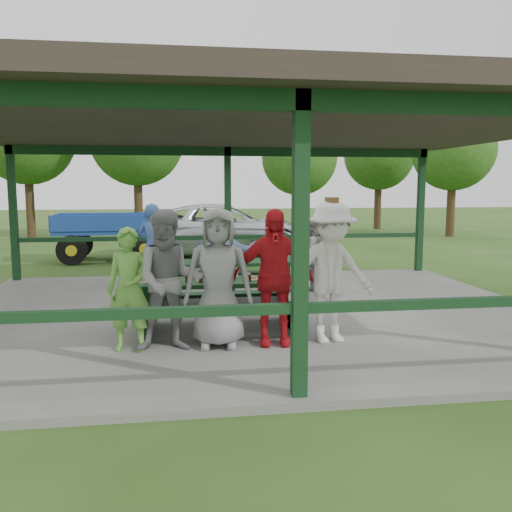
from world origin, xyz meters
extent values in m
plane|color=#294916|center=(0.00, 0.00, 0.00)|extent=(90.00, 90.00, 0.00)
cube|color=#60605C|center=(0.00, 0.00, 0.05)|extent=(10.00, 8.00, 0.10)
cube|color=black|center=(0.00, -3.80, 1.60)|extent=(0.15, 0.15, 3.00)
cube|color=black|center=(-4.80, 3.80, 1.60)|extent=(0.15, 0.15, 3.00)
cube|color=black|center=(0.00, 3.80, 1.60)|extent=(0.15, 0.15, 3.00)
cube|color=black|center=(4.80, 3.80, 1.60)|extent=(0.15, 0.15, 3.00)
cube|color=black|center=(-2.40, -3.80, 1.00)|extent=(4.65, 0.10, 0.10)
cube|color=black|center=(-2.40, 3.80, 1.00)|extent=(4.65, 0.10, 0.10)
cube|color=black|center=(2.40, 3.80, 1.00)|extent=(4.65, 0.10, 0.10)
cube|color=black|center=(0.00, -3.80, 3.00)|extent=(9.80, 0.15, 0.20)
cube|color=black|center=(0.00, 3.80, 3.00)|extent=(9.80, 0.15, 0.20)
cube|color=#2E2521|center=(0.00, 0.00, 3.22)|extent=(10.60, 8.60, 0.24)
cube|color=black|center=(-0.58, -1.20, 0.82)|extent=(2.45, 0.75, 0.06)
cube|color=black|center=(-0.58, -1.75, 0.53)|extent=(2.45, 0.28, 0.05)
cube|color=black|center=(-0.58, -0.65, 0.53)|extent=(2.45, 0.28, 0.05)
cube|color=black|center=(-1.63, -1.20, 0.47)|extent=(0.06, 0.70, 0.75)
cube|color=black|center=(0.46, -1.20, 0.47)|extent=(0.06, 0.70, 0.75)
cube|color=black|center=(-1.63, -1.20, 0.33)|extent=(0.06, 1.39, 0.45)
cube|color=black|center=(0.46, -1.20, 0.33)|extent=(0.06, 1.39, 0.45)
cube|color=black|center=(-0.35, 0.80, 0.82)|extent=(2.61, 0.75, 0.06)
cube|color=black|center=(-0.35, 0.25, 0.53)|extent=(2.61, 0.28, 0.05)
cube|color=black|center=(-0.35, 1.35, 0.53)|extent=(2.61, 0.28, 0.05)
cube|color=black|center=(-1.48, 0.80, 0.47)|extent=(0.06, 0.70, 0.75)
cube|color=black|center=(0.77, 0.80, 0.47)|extent=(0.06, 0.70, 0.75)
cube|color=black|center=(-1.48, 0.80, 0.33)|extent=(0.06, 1.39, 0.45)
cube|color=black|center=(0.77, 0.80, 0.33)|extent=(0.06, 1.39, 0.45)
cylinder|color=white|center=(-1.65, -1.20, 0.86)|extent=(0.22, 0.22, 0.01)
torus|color=brown|center=(-1.69, -1.22, 0.88)|extent=(0.10, 0.10, 0.03)
torus|color=brown|center=(-1.61, -1.22, 0.88)|extent=(0.10, 0.10, 0.03)
torus|color=brown|center=(-1.65, -1.16, 0.88)|extent=(0.10, 0.10, 0.03)
cylinder|color=white|center=(-0.81, -1.20, 0.86)|extent=(0.22, 0.22, 0.01)
torus|color=brown|center=(-0.85, -1.22, 0.88)|extent=(0.10, 0.10, 0.03)
torus|color=brown|center=(-0.77, -1.22, 0.88)|extent=(0.10, 0.10, 0.03)
torus|color=brown|center=(-0.81, -1.16, 0.88)|extent=(0.10, 0.10, 0.03)
cylinder|color=white|center=(-0.14, -1.20, 0.86)|extent=(0.22, 0.22, 0.01)
torus|color=brown|center=(-0.18, -1.22, 0.88)|extent=(0.10, 0.10, 0.03)
torus|color=brown|center=(-0.10, -1.22, 0.88)|extent=(0.10, 0.10, 0.03)
torus|color=brown|center=(-0.14, -1.16, 0.88)|extent=(0.10, 0.10, 0.03)
cylinder|color=white|center=(0.59, -1.20, 0.86)|extent=(0.22, 0.22, 0.01)
torus|color=brown|center=(0.55, -1.22, 0.88)|extent=(0.10, 0.10, 0.03)
torus|color=brown|center=(0.63, -1.22, 0.88)|extent=(0.10, 0.10, 0.03)
torus|color=brown|center=(0.59, -1.16, 0.88)|extent=(0.10, 0.10, 0.03)
cylinder|color=#381E0F|center=(-1.42, -1.38, 0.90)|extent=(0.06, 0.06, 0.10)
cylinder|color=#381E0F|center=(-1.06, -1.38, 0.90)|extent=(0.06, 0.06, 0.10)
cylinder|color=#381E0F|center=(-0.87, -1.38, 0.90)|extent=(0.06, 0.06, 0.10)
cylinder|color=#381E0F|center=(-0.18, -1.38, 0.90)|extent=(0.06, 0.06, 0.10)
cylinder|color=#381E0F|center=(0.58, -1.38, 0.90)|extent=(0.06, 0.06, 0.10)
cone|color=white|center=(-1.46, -1.00, 0.90)|extent=(0.09, 0.09, 0.10)
cone|color=white|center=(-1.43, -1.00, 0.90)|extent=(0.09, 0.09, 0.10)
cone|color=white|center=(-0.65, -1.00, 0.90)|extent=(0.09, 0.09, 0.10)
cone|color=white|center=(-0.34, -1.00, 0.90)|extent=(0.09, 0.09, 0.10)
imported|color=#61A63E|center=(-1.80, -1.99, 0.89)|extent=(0.63, 0.46, 1.59)
imported|color=gray|center=(-1.30, -2.06, 1.01)|extent=(0.91, 0.73, 1.81)
imported|color=gray|center=(-0.67, -1.99, 1.02)|extent=(0.94, 0.66, 1.83)
imported|color=red|center=(0.06, -1.98, 1.01)|extent=(1.10, 0.53, 1.81)
imported|color=silver|center=(0.84, -1.98, 1.05)|extent=(1.31, 0.87, 1.90)
cylinder|color=brown|center=(0.84, -1.98, 1.94)|extent=(0.36, 0.36, 0.02)
cylinder|color=brown|center=(0.84, -1.98, 2.00)|extent=(0.22, 0.22, 0.11)
imported|color=#99B1ED|center=(-0.27, 1.54, 0.87)|extent=(1.49, 1.02, 1.55)
imported|color=#395894|center=(-1.68, 2.13, 0.98)|extent=(0.76, 0.64, 1.76)
imported|color=gray|center=(1.50, 1.66, 0.85)|extent=(0.88, 0.78, 1.50)
imported|color=silver|center=(0.29, 8.14, 0.83)|extent=(6.22, 3.35, 1.66)
cube|color=navy|center=(-3.17, 7.57, 0.89)|extent=(3.20, 1.73, 0.13)
cube|color=navy|center=(-3.13, 6.79, 1.17)|extent=(3.11, 0.24, 0.44)
cube|color=navy|center=(-3.21, 8.35, 1.17)|extent=(3.11, 0.24, 0.44)
cube|color=navy|center=(-4.72, 7.49, 1.17)|extent=(0.15, 1.56, 0.44)
cube|color=navy|center=(-1.62, 7.66, 1.17)|extent=(0.15, 1.56, 0.44)
cylinder|color=black|center=(-4.12, 6.68, 0.42)|extent=(0.85, 0.25, 0.85)
cylinder|color=yellow|center=(-4.12, 6.68, 0.42)|extent=(0.32, 0.26, 0.31)
cylinder|color=black|center=(-4.22, 8.35, 0.42)|extent=(0.85, 0.25, 0.85)
cylinder|color=yellow|center=(-4.22, 8.35, 0.42)|extent=(0.32, 0.26, 0.31)
cylinder|color=black|center=(-2.12, 6.79, 0.42)|extent=(0.85, 0.25, 0.85)
cylinder|color=yellow|center=(-2.12, 6.79, 0.42)|extent=(0.32, 0.26, 0.31)
cylinder|color=black|center=(-2.22, 8.46, 0.42)|extent=(0.85, 0.25, 0.85)
cylinder|color=yellow|center=(-2.22, 8.46, 0.42)|extent=(0.32, 0.26, 0.31)
cube|color=navy|center=(-1.06, 7.69, 0.78)|extent=(1.12, 0.15, 0.09)
cone|color=#F2590C|center=(-4.78, 7.48, 1.28)|extent=(0.05, 0.45, 0.44)
cylinder|color=black|center=(-7.43, 15.56, 1.57)|extent=(0.36, 0.36, 3.14)
sphere|color=#235115|center=(-7.43, 15.56, 4.27)|extent=(4.02, 4.02, 4.02)
cylinder|color=black|center=(-2.80, 14.67, 1.54)|extent=(0.36, 0.36, 3.07)
sphere|color=#235115|center=(-2.80, 14.67, 4.18)|extent=(3.93, 3.93, 3.93)
cylinder|color=black|center=(4.02, 13.97, 1.26)|extent=(0.36, 0.36, 2.52)
sphere|color=#235115|center=(4.02, 13.97, 3.42)|extent=(3.22, 3.22, 3.22)
cylinder|color=black|center=(10.74, 13.44, 1.40)|extent=(0.36, 0.36, 2.79)
sphere|color=#235115|center=(10.74, 13.44, 3.80)|extent=(3.57, 3.57, 3.57)
cylinder|color=black|center=(9.09, 17.93, 1.40)|extent=(0.36, 0.36, 2.79)
sphere|color=#235115|center=(9.09, 17.93, 3.80)|extent=(3.57, 3.57, 3.57)
camera|label=1|loc=(-1.18, -8.93, 2.20)|focal=38.00mm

